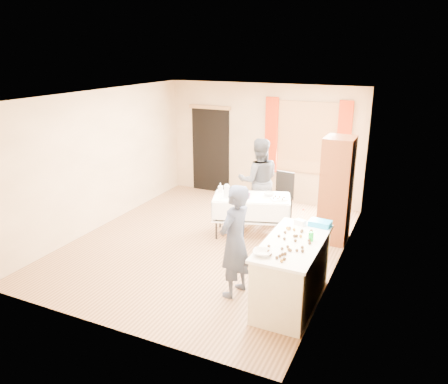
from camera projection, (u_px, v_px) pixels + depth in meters
The scene contains 29 objects.
floor at pixel (208, 243), 7.82m from camera, with size 4.50×5.50×0.02m, color #9E7047.
ceiling at pixel (206, 94), 6.99m from camera, with size 4.50×5.50×0.02m, color white.
wall_back at pixel (263, 142), 9.78m from camera, with size 4.50×0.02×2.60m, color tan.
wall_front at pixel (99, 232), 5.03m from camera, with size 4.50×0.02×2.60m, color tan.
wall_left at pixel (102, 159), 8.31m from camera, with size 0.02×5.50×2.60m, color tan.
wall_right at pixel (342, 190), 6.50m from camera, with size 0.02×5.50×2.60m, color tan.
window_frame at pixel (307, 138), 9.29m from camera, with size 1.32×0.06×1.52m, color olive.
window_pane at pixel (307, 138), 9.27m from camera, with size 1.20×0.02×1.40m, color white.
curtain_left at pixel (271, 135), 9.55m from camera, with size 0.28×0.06×1.65m, color #A42709.
curtain_right at pixel (344, 141), 8.93m from camera, with size 0.28×0.06×1.65m, color #A42709.
doorway at pixel (211, 150), 10.37m from camera, with size 0.95×0.04×2.00m, color black.
door_lintel at pixel (210, 107), 10.02m from camera, with size 1.05×0.06×0.08m, color olive.
cabinet at pixel (336, 190), 7.64m from camera, with size 0.50×0.60×1.89m, color brown.
counter at pixel (292, 272), 5.86m from camera, with size 0.73×1.55×0.91m.
party_table at pixel (251, 212), 8.03m from camera, with size 1.55×1.12×0.75m.
chair at pixel (281, 205), 8.83m from camera, with size 0.45×0.45×0.96m.
girl at pixel (235, 241), 5.95m from camera, with size 0.50×0.65×1.61m, color #2A3148.
woman at pixel (259, 181), 8.54m from camera, with size 1.02×0.94×1.69m, color black.
soda_can at pixel (311, 237), 5.70m from camera, with size 0.07×0.07×0.12m, color #11A025.
mixing_bowl at pixel (262, 253), 5.33m from camera, with size 0.28×0.28×0.06m, color white.
foam_block at pixel (300, 222), 6.22m from camera, with size 0.15×0.10×0.08m, color white.
blue_basket at pixel (320, 223), 6.19m from camera, with size 0.30×0.20×0.08m, color #1398F0.
pitcher at pixel (227, 192), 7.85m from camera, with size 0.11×0.11×0.22m, color silver.
cup_red at pixel (241, 192), 7.96m from camera, with size 0.21×0.21×0.13m, color #CA4021.
cup_rainbow at pixel (248, 196), 7.79m from camera, with size 0.13×0.13×0.10m, color red.
small_bowl at pixel (269, 194), 7.97m from camera, with size 0.23×0.23×0.06m, color white.
pastry_tray at pixel (279, 199), 7.77m from camera, with size 0.28×0.20×0.02m, color white.
bottle at pixel (220, 188), 8.15m from camera, with size 0.10×0.10×0.17m, color white.
cake_balls at pixel (290, 243), 5.61m from camera, with size 0.49×1.06×0.04m.
Camera 1 is at (3.26, -6.35, 3.32)m, focal length 35.00 mm.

